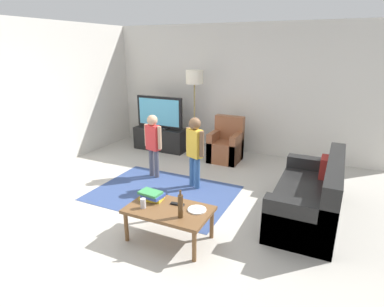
# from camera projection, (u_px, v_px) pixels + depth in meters

# --- Properties ---
(ground) EXTENTS (7.80, 7.80, 0.00)m
(ground) POSITION_uv_depth(u_px,v_px,m) (174.00, 207.00, 4.62)
(ground) COLOR #B2ADA3
(wall_back) EXTENTS (6.00, 0.12, 2.70)m
(wall_back) POSITION_uv_depth(u_px,v_px,m) (240.00, 90.00, 6.75)
(wall_back) COLOR silver
(wall_back) RESTS_ON ground
(wall_left) EXTENTS (0.12, 6.00, 2.70)m
(wall_left) POSITION_uv_depth(u_px,v_px,m) (20.00, 101.00, 5.41)
(wall_left) COLOR silver
(wall_left) RESTS_ON ground
(area_rug) EXTENTS (2.20, 1.60, 0.01)m
(area_rug) POSITION_uv_depth(u_px,v_px,m) (163.00, 193.00, 5.07)
(area_rug) COLOR #33477A
(area_rug) RESTS_ON ground
(tv_stand) EXTENTS (1.20, 0.44, 0.50)m
(tv_stand) POSITION_uv_depth(u_px,v_px,m) (161.00, 139.00, 7.16)
(tv_stand) COLOR black
(tv_stand) RESTS_ON ground
(tv) EXTENTS (1.10, 0.28, 0.71)m
(tv) POSITION_uv_depth(u_px,v_px,m) (160.00, 113.00, 6.95)
(tv) COLOR black
(tv) RESTS_ON tv_stand
(couch) EXTENTS (0.80, 1.80, 0.86)m
(couch) POSITION_uv_depth(u_px,v_px,m) (313.00, 199.00, 4.25)
(couch) COLOR black
(couch) RESTS_ON ground
(armchair) EXTENTS (0.60, 0.60, 0.90)m
(armchair) POSITION_uv_depth(u_px,v_px,m) (226.00, 146.00, 6.46)
(armchair) COLOR brown
(armchair) RESTS_ON ground
(floor_lamp) EXTENTS (0.36, 0.36, 1.78)m
(floor_lamp) POSITION_uv_depth(u_px,v_px,m) (194.00, 82.00, 6.55)
(floor_lamp) COLOR #262626
(floor_lamp) RESTS_ON ground
(child_near_tv) EXTENTS (0.37, 0.18, 1.13)m
(child_near_tv) POSITION_uv_depth(u_px,v_px,m) (153.00, 140.00, 5.50)
(child_near_tv) COLOR #4C4C59
(child_near_tv) RESTS_ON ground
(child_center) EXTENTS (0.37, 0.23, 1.19)m
(child_center) POSITION_uv_depth(u_px,v_px,m) (195.00, 146.00, 5.06)
(child_center) COLOR #33598C
(child_center) RESTS_ON ground
(coffee_table) EXTENTS (1.00, 0.60, 0.42)m
(coffee_table) POSITION_uv_depth(u_px,v_px,m) (169.00, 212.00, 3.74)
(coffee_table) COLOR brown
(coffee_table) RESTS_ON ground
(book_stack) EXTENTS (0.30, 0.23, 0.11)m
(book_stack) POSITION_uv_depth(u_px,v_px,m) (152.00, 195.00, 3.92)
(book_stack) COLOR yellow
(book_stack) RESTS_ON coffee_table
(bottle) EXTENTS (0.06, 0.06, 0.33)m
(bottle) POSITION_uv_depth(u_px,v_px,m) (181.00, 206.00, 3.49)
(bottle) COLOR #4C3319
(bottle) RESTS_ON coffee_table
(tv_remote) EXTENTS (0.17, 0.07, 0.02)m
(tv_remote) POSITION_uv_depth(u_px,v_px,m) (177.00, 204.00, 3.80)
(tv_remote) COLOR black
(tv_remote) RESTS_ON coffee_table
(soda_can) EXTENTS (0.07, 0.07, 0.12)m
(soda_can) POSITION_uv_depth(u_px,v_px,m) (143.00, 203.00, 3.72)
(soda_can) COLOR silver
(soda_can) RESTS_ON coffee_table
(plate) EXTENTS (0.22, 0.22, 0.02)m
(plate) POSITION_uv_depth(u_px,v_px,m) (197.00, 210.00, 3.68)
(plate) COLOR white
(plate) RESTS_ON coffee_table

